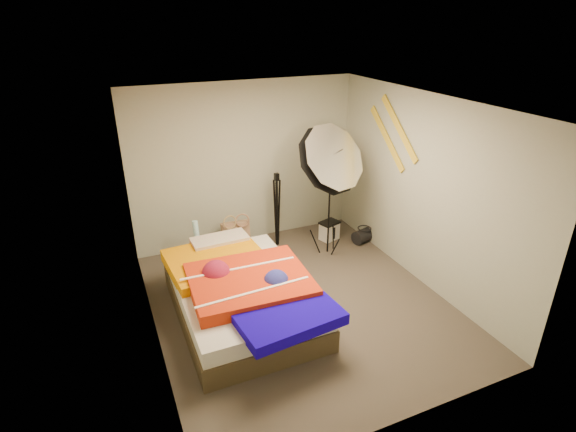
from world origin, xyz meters
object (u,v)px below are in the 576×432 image
wrapping_roll (198,244)px  duffel_bag (364,236)px  camera_case (329,231)px  tote_bag (236,235)px  bed (242,293)px  photo_umbrella (328,161)px  camera_tripod (277,205)px

wrapping_roll → duffel_bag: wrapping_roll is taller
wrapping_roll → camera_case: bearing=-0.3°
tote_bag → wrapping_roll: 0.73m
camera_case → bed: bearing=-162.6°
duffel_bag → bed: 2.61m
duffel_bag → wrapping_roll: bearing=157.5°
duffel_bag → photo_umbrella: 1.65m
wrapping_roll → duffel_bag: 2.62m
duffel_bag → photo_umbrella: (-0.82, -0.22, 1.42)m
tote_bag → photo_umbrella: photo_umbrella is taller
camera_case → photo_umbrella: size_ratio=0.13×
camera_case → camera_tripod: bearing=151.2°
tote_bag → duffel_bag: bearing=-14.3°
wrapping_roll → camera_tripod: bearing=6.8°
tote_bag → camera_case: 1.51m
camera_case → duffel_bag: 0.56m
duffel_bag → bed: bed is taller
wrapping_roll → photo_umbrella: 2.19m
bed → camera_case: bearing=35.2°
tote_bag → duffel_bag: size_ratio=1.20×
bed → photo_umbrella: photo_umbrella is taller
wrapping_roll → bed: wrapping_roll is taller
duffel_bag → camera_tripod: camera_tripod is taller
tote_bag → bed: bearing=-101.4°
camera_case → camera_tripod: 1.01m
bed → camera_tripod: (1.07, 1.51, 0.37)m
photo_umbrella → bed: bearing=-152.0°
wrapping_roll → duffel_bag: (2.59, -0.32, -0.24)m
duffel_bag → photo_umbrella: size_ratio=0.17×
tote_bag → duffel_bag: tote_bag is taller
wrapping_roll → photo_umbrella: photo_umbrella is taller
camera_case → duffel_bag: camera_case is taller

